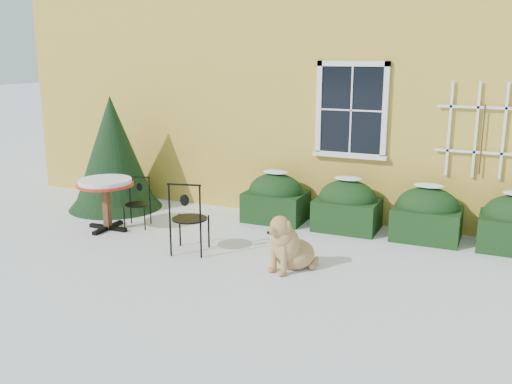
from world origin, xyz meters
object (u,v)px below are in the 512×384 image
at_px(patio_chair_far, 138,202).
at_px(dog, 289,247).
at_px(bistro_table, 106,188).
at_px(patio_chair_near, 189,217).
at_px(evergreen_shrub, 114,164).

bearing_deg(patio_chair_far, dog, -33.44).
xyz_separation_m(bistro_table, dog, (3.46, -0.48, -0.40)).
bearing_deg(patio_chair_near, bistro_table, -27.52).
xyz_separation_m(evergreen_shrub, bistro_table, (0.75, -1.21, -0.14)).
bearing_deg(dog, patio_chair_near, -158.20).
relative_size(evergreen_shrub, patio_chair_far, 2.53).
relative_size(bistro_table, patio_chair_far, 1.11).
distance_m(patio_chair_far, dog, 3.21).
height_order(bistro_table, patio_chair_near, patio_chair_near).
height_order(evergreen_shrub, dog, evergreen_shrub).
bearing_deg(bistro_table, evergreen_shrub, 121.89).
bearing_deg(patio_chair_near, patio_chair_far, -42.79).
bearing_deg(evergreen_shrub, patio_chair_far, -36.87).
bearing_deg(patio_chair_far, bistro_table, -152.24).
distance_m(patio_chair_near, dog, 1.62).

